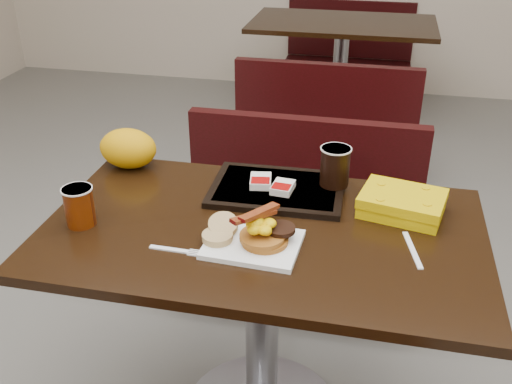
% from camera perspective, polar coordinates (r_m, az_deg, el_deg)
% --- Properties ---
extents(table_near, '(1.20, 0.70, 0.75)m').
position_cam_1_polar(table_near, '(1.84, 0.59, -13.45)').
color(table_near, black).
rests_on(table_near, floor).
extents(bench_near_n, '(1.00, 0.46, 0.72)m').
position_cam_1_polar(bench_near_n, '(2.40, 3.99, -2.71)').
color(bench_near_n, black).
rests_on(bench_near_n, floor).
extents(table_far, '(1.20, 0.70, 0.75)m').
position_cam_1_polar(table_far, '(4.13, 8.08, 10.97)').
color(table_far, black).
rests_on(table_far, floor).
extents(bench_far_s, '(1.00, 0.46, 0.72)m').
position_cam_1_polar(bench_far_s, '(3.48, 7.02, 7.37)').
color(bench_far_s, black).
rests_on(bench_far_s, floor).
extents(bench_far_n, '(1.00, 0.46, 0.72)m').
position_cam_1_polar(bench_far_n, '(4.81, 8.84, 13.22)').
color(bench_far_n, black).
rests_on(bench_far_n, floor).
extents(platter, '(0.25, 0.20, 0.01)m').
position_cam_1_polar(platter, '(1.53, -0.31, -5.10)').
color(platter, white).
rests_on(platter, table_near).
extents(pancake_stack, '(0.15, 0.15, 0.03)m').
position_cam_1_polar(pancake_stack, '(1.52, 0.86, -4.48)').
color(pancake_stack, '#A14B1A').
rests_on(pancake_stack, platter).
extents(sausage_patty, '(0.10, 0.10, 0.01)m').
position_cam_1_polar(sausage_patty, '(1.52, 2.43, -3.59)').
color(sausage_patty, black).
rests_on(sausage_patty, pancake_stack).
extents(scrambled_eggs, '(0.10, 0.09, 0.04)m').
position_cam_1_polar(scrambled_eggs, '(1.50, -0.07, -3.25)').
color(scrambled_eggs, '#FFDD05').
rests_on(scrambled_eggs, pancake_stack).
extents(bacon_strips, '(0.13, 0.15, 0.01)m').
position_cam_1_polar(bacon_strips, '(1.49, -0.21, -2.26)').
color(bacon_strips, '#440407').
rests_on(bacon_strips, scrambled_eggs).
extents(muffin_bottom, '(0.09, 0.09, 0.02)m').
position_cam_1_polar(muffin_bottom, '(1.53, -3.77, -4.35)').
color(muffin_bottom, tan).
rests_on(muffin_bottom, platter).
extents(muffin_top, '(0.09, 0.09, 0.05)m').
position_cam_1_polar(muffin_top, '(1.56, -3.21, -3.19)').
color(muffin_top, tan).
rests_on(muffin_top, platter).
extents(coffee_cup_near, '(0.10, 0.10, 0.11)m').
position_cam_1_polar(coffee_cup_near, '(1.67, -16.77, -1.35)').
color(coffee_cup_near, '#7F2E04').
rests_on(coffee_cup_near, table_near).
extents(fork, '(0.15, 0.03, 0.00)m').
position_cam_1_polar(fork, '(1.53, -8.43, -5.51)').
color(fork, white).
rests_on(fork, table_near).
extents(knife, '(0.05, 0.17, 0.00)m').
position_cam_1_polar(knife, '(1.57, 14.93, -5.44)').
color(knife, white).
rests_on(knife, table_near).
extents(condiment_syrup, '(0.04, 0.03, 0.01)m').
position_cam_1_polar(condiment_syrup, '(1.71, -2.26, -1.21)').
color(condiment_syrup, '#9E2C06').
rests_on(condiment_syrup, table_near).
extents(condiment_ketchup, '(0.05, 0.04, 0.01)m').
position_cam_1_polar(condiment_ketchup, '(1.68, 3.44, -1.92)').
color(condiment_ketchup, '#8C0504').
rests_on(condiment_ketchup, table_near).
extents(tray, '(0.40, 0.29, 0.02)m').
position_cam_1_polar(tray, '(1.78, 2.07, 0.26)').
color(tray, black).
rests_on(tray, table_near).
extents(hashbrown_sleeve_left, '(0.08, 0.09, 0.02)m').
position_cam_1_polar(hashbrown_sleeve_left, '(1.78, 0.45, 1.06)').
color(hashbrown_sleeve_left, silver).
rests_on(hashbrown_sleeve_left, tray).
extents(hashbrown_sleeve_right, '(0.07, 0.09, 0.02)m').
position_cam_1_polar(hashbrown_sleeve_right, '(1.75, 2.61, 0.46)').
color(hashbrown_sleeve_right, silver).
rests_on(hashbrown_sleeve_right, tray).
extents(coffee_cup_far, '(0.10, 0.10, 0.12)m').
position_cam_1_polar(coffee_cup_far, '(1.78, 7.67, 2.47)').
color(coffee_cup_far, black).
rests_on(coffee_cup_far, tray).
extents(clamshell, '(0.26, 0.22, 0.06)m').
position_cam_1_polar(clamshell, '(1.71, 13.98, -1.08)').
color(clamshell, '#CEA803').
rests_on(clamshell, table_near).
extents(paper_bag, '(0.22, 0.19, 0.13)m').
position_cam_1_polar(paper_bag, '(1.96, -12.30, 4.16)').
color(paper_bag, '#CF8B06').
rests_on(paper_bag, table_near).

